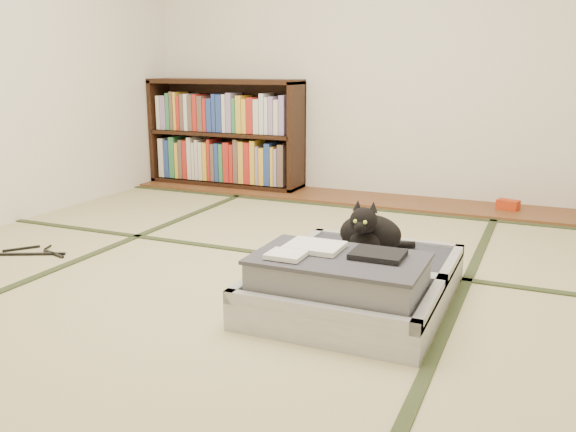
% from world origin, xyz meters
% --- Properties ---
extents(floor, '(4.50, 4.50, 0.00)m').
position_xyz_m(floor, '(0.00, 0.00, 0.00)').
color(floor, '#C1BA80').
rests_on(floor, ground).
extents(wood_strip, '(4.00, 0.50, 0.02)m').
position_xyz_m(wood_strip, '(0.00, 2.00, 0.01)').
color(wood_strip, brown).
rests_on(wood_strip, ground).
extents(red_item, '(0.17, 0.13, 0.07)m').
position_xyz_m(red_item, '(1.07, 2.03, 0.06)').
color(red_item, '#B22E0E').
rests_on(red_item, wood_strip).
extents(tatami_borders, '(4.00, 4.50, 0.01)m').
position_xyz_m(tatami_borders, '(0.00, 0.49, 0.00)').
color(tatami_borders, '#2D381E').
rests_on(tatami_borders, ground).
extents(bookcase, '(1.38, 0.32, 0.92)m').
position_xyz_m(bookcase, '(-1.30, 2.07, 0.45)').
color(bookcase, black).
rests_on(bookcase, wood_strip).
extents(suitcase, '(0.79, 1.05, 0.31)m').
position_xyz_m(suitcase, '(0.57, -0.12, 0.11)').
color(suitcase, '#B4B4B9').
rests_on(suitcase, floor).
extents(cat, '(0.35, 0.35, 0.28)m').
position_xyz_m(cat, '(0.56, 0.17, 0.26)').
color(cat, black).
rests_on(cat, suitcase).
extents(cable_coil, '(0.11, 0.11, 0.03)m').
position_xyz_m(cable_coil, '(0.74, 0.20, 0.16)').
color(cable_coil, white).
rests_on(cable_coil, suitcase).
extents(hanger, '(0.41, 0.28, 0.01)m').
position_xyz_m(hanger, '(-1.32, -0.13, 0.01)').
color(hanger, black).
rests_on(hanger, floor).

